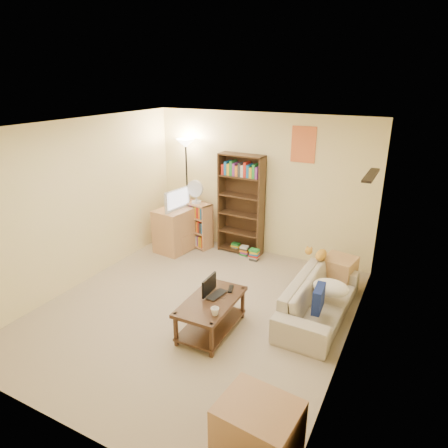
# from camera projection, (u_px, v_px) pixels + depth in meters

# --- Properties ---
(room) EXTENTS (4.50, 4.54, 2.52)m
(room) POSITION_uv_depth(u_px,v_px,m) (193.00, 198.00, 5.00)
(room) COLOR #C7AE95
(room) RESTS_ON ground
(sofa) EXTENTS (1.82, 0.79, 0.52)m
(sofa) POSITION_uv_depth(u_px,v_px,m) (319.00, 299.00, 5.33)
(sofa) COLOR #BFB29E
(sofa) RESTS_ON ground
(navy_pillow) EXTENTS (0.13, 0.35, 0.31)m
(navy_pillow) POSITION_uv_depth(u_px,v_px,m) (319.00, 299.00, 4.89)
(navy_pillow) COLOR navy
(navy_pillow) RESTS_ON sofa
(cream_blanket) EXTENTS (0.48, 0.34, 0.21)m
(cream_blanket) POSITION_uv_depth(u_px,v_px,m) (331.00, 288.00, 5.24)
(cream_blanket) COLOR white
(cream_blanket) RESTS_ON sofa
(tabby_cat) EXTENTS (0.41, 0.15, 0.14)m
(tabby_cat) POSITION_uv_depth(u_px,v_px,m) (319.00, 254.00, 5.88)
(tabby_cat) COLOR gold
(tabby_cat) RESTS_ON sofa
(coffee_table) EXTENTS (0.59, 1.03, 0.45)m
(coffee_table) POSITION_uv_depth(u_px,v_px,m) (211.00, 311.00, 5.00)
(coffee_table) COLOR #402718
(coffee_table) RESTS_ON ground
(laptop) EXTENTS (0.36, 0.28, 0.02)m
(laptop) POSITION_uv_depth(u_px,v_px,m) (220.00, 296.00, 5.01)
(laptop) COLOR black
(laptop) RESTS_ON coffee_table
(laptop_screen) EXTENTS (0.02, 0.34, 0.23)m
(laptop_screen) POSITION_uv_depth(u_px,v_px,m) (209.00, 285.00, 5.03)
(laptop_screen) COLOR white
(laptop_screen) RESTS_ON laptop
(mug) EXTENTS (0.10, 0.10, 0.09)m
(mug) POSITION_uv_depth(u_px,v_px,m) (215.00, 311.00, 4.62)
(mug) COLOR white
(mug) RESTS_ON coffee_table
(tv_remote) EXTENTS (0.11, 0.19, 0.02)m
(tv_remote) POSITION_uv_depth(u_px,v_px,m) (231.00, 289.00, 5.18)
(tv_remote) COLOR black
(tv_remote) RESTS_ON coffee_table
(tv_stand) EXTENTS (0.62, 0.80, 0.80)m
(tv_stand) POSITION_uv_depth(u_px,v_px,m) (176.00, 229.00, 7.36)
(tv_stand) COLOR tan
(tv_stand) RESTS_ON ground
(television) EXTENTS (0.68, 0.25, 0.38)m
(television) POSITION_uv_depth(u_px,v_px,m) (175.00, 199.00, 7.15)
(television) COLOR black
(television) RESTS_ON tv_stand
(tall_bookshelf) EXTENTS (0.82, 0.30, 1.81)m
(tall_bookshelf) POSITION_uv_depth(u_px,v_px,m) (241.00, 202.00, 7.06)
(tall_bookshelf) COLOR #402C18
(tall_bookshelf) RESTS_ON ground
(short_bookshelf) EXTENTS (0.72, 0.43, 0.86)m
(short_bookshelf) POSITION_uv_depth(u_px,v_px,m) (195.00, 224.00, 7.53)
(short_bookshelf) COLOR tan
(short_bookshelf) RESTS_ON ground
(desk_fan) EXTENTS (0.31, 0.17, 0.43)m
(desk_fan) POSITION_uv_depth(u_px,v_px,m) (196.00, 191.00, 7.24)
(desk_fan) COLOR silver
(desk_fan) RESTS_ON short_bookshelf
(floor_lamp) EXTENTS (0.34, 0.34, 1.99)m
(floor_lamp) POSITION_uv_depth(u_px,v_px,m) (186.00, 161.00, 7.32)
(floor_lamp) COLOR black
(floor_lamp) RESTS_ON ground
(side_table) EXTENTS (0.52, 0.52, 0.51)m
(side_table) POSITION_uv_depth(u_px,v_px,m) (338.00, 273.00, 6.03)
(side_table) COLOR tan
(side_table) RESTS_ON ground
(end_cabinet) EXTENTS (0.70, 0.60, 0.54)m
(end_cabinet) POSITION_uv_depth(u_px,v_px,m) (258.00, 431.00, 3.34)
(end_cabinet) COLOR tan
(end_cabinet) RESTS_ON ground
(book_stacks) EXTENTS (0.64, 0.35, 0.21)m
(book_stacks) POSITION_uv_depth(u_px,v_px,m) (246.00, 251.00, 7.20)
(book_stacks) COLOR red
(book_stacks) RESTS_ON ground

